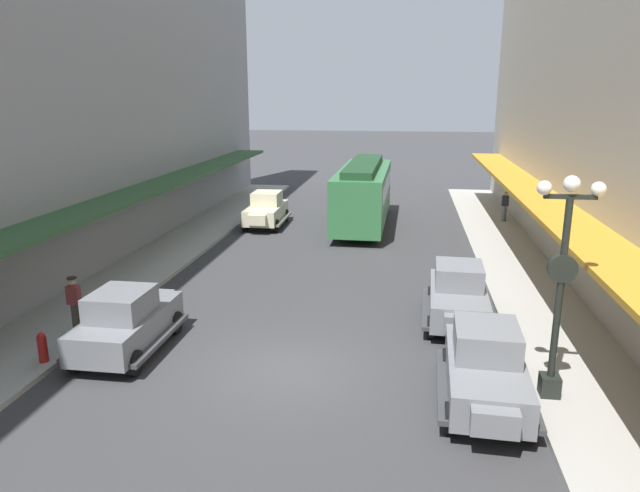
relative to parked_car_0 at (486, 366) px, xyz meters
name	(u,v)px	position (x,y,z in m)	size (l,w,h in m)	color
ground_plane	(286,371)	(-4.88, 0.91, -0.94)	(200.00, 200.00, 0.00)	#38383A
sidewalk_left	(22,350)	(-12.38, 0.91, -0.87)	(3.00, 60.00, 0.15)	#A8A59E
sidewalk_right	(590,389)	(2.62, 0.91, -0.87)	(3.00, 60.00, 0.15)	#A8A59E
parked_car_0	(486,366)	(0.00, 0.00, 0.00)	(2.26, 4.30, 1.84)	slate
parked_car_1	(458,294)	(-0.23, 4.96, 0.00)	(2.27, 4.31, 1.84)	slate
parked_car_2	(126,320)	(-9.46, 1.43, 0.00)	(2.14, 4.26, 1.84)	slate
parked_car_3	(266,209)	(-9.40, 17.51, 0.00)	(2.19, 4.28, 1.84)	beige
streetcar	(363,191)	(-4.22, 18.25, 0.96)	(2.61, 9.62, 3.46)	#33723F
lamp_post_with_clock	(561,280)	(1.52, 0.33, 2.04)	(1.42, 0.44, 5.16)	black
fire_hydrant	(43,347)	(-11.23, 0.20, -0.38)	(0.24, 0.24, 0.82)	#B21E19
pedestrian_0	(74,303)	(-11.48, 2.23, 0.07)	(0.36, 0.28, 1.67)	#4C4238
pedestrian_1	(505,206)	(3.46, 20.03, 0.05)	(0.36, 0.24, 1.64)	slate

